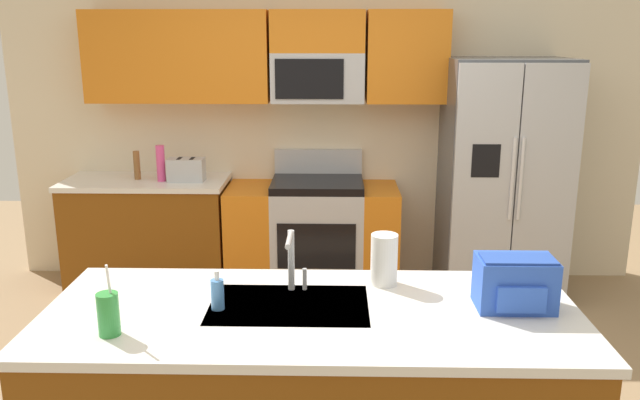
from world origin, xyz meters
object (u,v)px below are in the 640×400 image
object	(u,v)px
paper_towel_roll	(384,260)
toaster	(186,170)
refrigerator	(502,180)
range_oven	(313,235)
backpack	(515,282)
bottle_pink	(161,163)
drink_cup_green	(108,314)
pepper_mill	(137,165)
soap_dispenser	(217,294)
sink_faucet	(292,256)

from	to	relation	value
paper_towel_roll	toaster	bearing A→B (deg)	123.36
refrigerator	paper_towel_roll	distance (m)	2.36
range_oven	refrigerator	size ratio (longest dim) A/B	0.74
range_oven	backpack	size ratio (longest dim) A/B	4.25
bottle_pink	paper_towel_roll	size ratio (longest dim) A/B	1.18
bottle_pink	drink_cup_green	xyz separation A→B (m)	(0.50, -2.65, -0.06)
range_oven	drink_cup_green	world-z (taller)	drink_cup_green
drink_cup_green	backpack	bearing A→B (deg)	10.09
pepper_mill	paper_towel_roll	xyz separation A→B (m)	(1.80, -2.17, 0.01)
range_oven	drink_cup_green	distance (m)	2.85
drink_cup_green	paper_towel_roll	size ratio (longest dim) A/B	1.21
range_oven	bottle_pink	bearing A→B (deg)	-177.05
soap_dispenser	backpack	bearing A→B (deg)	1.86
range_oven	sink_faucet	xyz separation A→B (m)	(-0.01, -2.27, 0.62)
pepper_mill	paper_towel_roll	distance (m)	2.81
paper_towel_roll	backpack	size ratio (longest dim) A/B	0.75
bottle_pink	sink_faucet	world-z (taller)	bottle_pink
toaster	sink_faucet	distance (m)	2.42
toaster	pepper_mill	world-z (taller)	pepper_mill
toaster	sink_faucet	xyz separation A→B (m)	(0.98, -2.22, 0.08)
refrigerator	backpack	world-z (taller)	refrigerator
toaster	drink_cup_green	size ratio (longest dim) A/B	0.96
refrigerator	pepper_mill	distance (m)	2.87
pepper_mill	toaster	bearing A→B (deg)	-7.05
paper_towel_roll	backpack	bearing A→B (deg)	-25.57
bottle_pink	backpack	distance (m)	3.17
toaster	sink_faucet	size ratio (longest dim) A/B	0.99
range_oven	bottle_pink	world-z (taller)	bottle_pink
range_oven	pepper_mill	bearing A→B (deg)	-179.90
refrigerator	drink_cup_green	world-z (taller)	refrigerator
pepper_mill	sink_faucet	size ratio (longest dim) A/B	0.80
refrigerator	bottle_pink	distance (m)	2.66
range_oven	toaster	distance (m)	1.13
pepper_mill	drink_cup_green	xyz separation A→B (m)	(0.70, -2.71, -0.03)
refrigerator	sink_faucet	xyz separation A→B (m)	(-1.49, -2.20, 0.14)
refrigerator	pepper_mill	xyz separation A→B (m)	(-2.87, 0.07, 0.09)
toaster	paper_towel_roll	xyz separation A→B (m)	(1.39, -2.12, 0.03)
refrigerator	pepper_mill	world-z (taller)	refrigerator
backpack	paper_towel_roll	bearing A→B (deg)	154.43
toaster	paper_towel_roll	bearing A→B (deg)	-56.64
paper_towel_roll	backpack	xyz separation A→B (m)	(0.53, -0.25, -0.00)
toaster	paper_towel_roll	world-z (taller)	paper_towel_roll
toaster	pepper_mill	distance (m)	0.41
refrigerator	soap_dispenser	xyz separation A→B (m)	(-1.79, -2.39, 0.04)
sink_faucet	bottle_pink	bearing A→B (deg)	117.96
range_oven	paper_towel_roll	size ratio (longest dim) A/B	5.67
range_oven	soap_dispenser	size ratio (longest dim) A/B	8.00
backpack	range_oven	bearing A→B (deg)	111.12
pepper_mill	soap_dispenser	xyz separation A→B (m)	(1.08, -2.46, -0.04)
drink_cup_green	backpack	xyz separation A→B (m)	(1.63, 0.29, 0.03)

